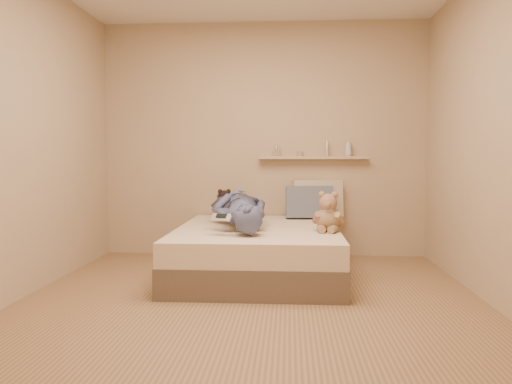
# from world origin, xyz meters

# --- Properties ---
(room) EXTENTS (3.80, 3.80, 3.80)m
(room) POSITION_xyz_m (0.00, 0.00, 1.30)
(room) COLOR #936E4C
(room) RESTS_ON ground
(bed) EXTENTS (1.50, 1.90, 0.45)m
(bed) POSITION_xyz_m (0.00, 0.93, 0.22)
(bed) COLOR brown
(bed) RESTS_ON floor
(game_console) EXTENTS (0.19, 0.12, 0.06)m
(game_console) POSITION_xyz_m (-0.27, 0.41, 0.60)
(game_console) COLOR silver
(game_console) RESTS_ON bed
(teddy_bear) EXTENTS (0.29, 0.29, 0.36)m
(teddy_bear) POSITION_xyz_m (0.63, 0.69, 0.60)
(teddy_bear) COLOR #A47C5A
(teddy_bear) RESTS_ON bed
(dark_plush) EXTENTS (0.21, 0.21, 0.32)m
(dark_plush) POSITION_xyz_m (-0.40, 1.58, 0.59)
(dark_plush) COLOR black
(dark_plush) RESTS_ON bed
(pillow_cream) EXTENTS (0.58, 0.34, 0.41)m
(pillow_cream) POSITION_xyz_m (0.59, 1.76, 0.65)
(pillow_cream) COLOR beige
(pillow_cream) RESTS_ON bed
(pillow_grey) EXTENTS (0.51, 0.24, 0.36)m
(pillow_grey) POSITION_xyz_m (0.51, 1.62, 0.62)
(pillow_grey) COLOR slate
(pillow_grey) RESTS_ON bed
(person) EXTENTS (0.83, 1.55, 0.35)m
(person) POSITION_xyz_m (-0.19, 0.99, 0.63)
(person) COLOR #475070
(person) RESTS_ON bed
(wall_shelf) EXTENTS (1.20, 0.12, 0.03)m
(wall_shelf) POSITION_xyz_m (0.55, 1.84, 1.10)
(wall_shelf) COLOR tan
(wall_shelf) RESTS_ON wall_back
(shelf_bottles) EXTENTS (0.87, 0.09, 0.19)m
(shelf_bottles) POSITION_xyz_m (0.65, 1.84, 1.19)
(shelf_bottles) COLOR silver
(shelf_bottles) RESTS_ON wall_shelf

